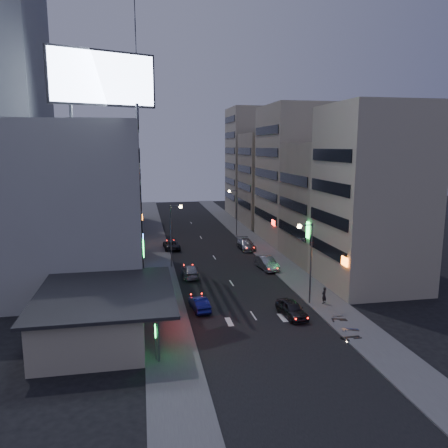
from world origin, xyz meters
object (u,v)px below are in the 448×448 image
object	(u,v)px
person	(324,295)
scooter_silver_b	(341,310)
parked_car_left	(171,245)
scooter_black_a	(359,329)
scooter_blue	(359,323)
scooter_silver_a	(352,323)
scooter_black_b	(347,312)
road_car_silver	(190,271)
parked_car_right_far	(246,244)
parked_car_right_near	(292,309)
parked_car_right_mid	(267,263)
road_car_blue	(199,304)

from	to	relation	value
person	scooter_silver_b	world-z (taller)	person
parked_car_left	scooter_black_a	distance (m)	36.75
scooter_blue	scooter_silver_a	bearing A→B (deg)	82.78
person	scooter_black_b	distance (m)	4.11
road_car_silver	scooter_black_a	xyz separation A→B (m)	(11.76, -19.42, 0.05)
scooter_black_b	scooter_silver_b	size ratio (longest dim) A/B	1.22
parked_car_right_far	scooter_blue	bearing A→B (deg)	-86.08
parked_car_left	scooter_black_a	bearing A→B (deg)	107.88
parked_car_left	scooter_silver_a	xyz separation A→B (m)	(13.16, -32.90, -0.08)
parked_car_right_near	parked_car_right_far	distance (m)	26.95
scooter_black_a	parked_car_right_far	bearing A→B (deg)	1.43
scooter_silver_a	parked_car_left	bearing A→B (deg)	26.75
parked_car_right_near	person	world-z (taller)	person
scooter_black_b	scooter_silver_a	bearing A→B (deg)	-177.80
parked_car_right_mid	parked_car_left	distance (m)	17.51
scooter_silver_a	scooter_silver_b	distance (m)	3.06
road_car_blue	road_car_silver	bearing A→B (deg)	-98.68
scooter_silver_a	parked_car_right_near	bearing A→B (deg)	52.84
parked_car_right_far	scooter_black_a	world-z (taller)	parked_car_right_far
scooter_black_a	scooter_silver_b	distance (m)	4.56
road_car_blue	scooter_black_a	bearing A→B (deg)	138.54
road_car_blue	scooter_blue	xyz separation A→B (m)	(12.78, -7.19, 0.00)
parked_car_right_near	road_car_silver	distance (m)	16.20
parked_car_right_mid	scooter_black_a	world-z (taller)	parked_car_right_mid
scooter_silver_a	scooter_black_b	size ratio (longest dim) A/B	0.81
parked_car_right_near	parked_car_right_far	world-z (taller)	parked_car_right_far
parked_car_right_mid	scooter_black_b	distance (m)	17.58
scooter_silver_a	scooter_blue	world-z (taller)	scooter_blue
road_car_blue	scooter_silver_b	distance (m)	13.30
parked_car_right_mid	road_car_silver	bearing A→B (deg)	-177.71
parked_car_right_near	parked_car_right_mid	distance (m)	15.85
parked_car_right_mid	scooter_silver_a	xyz separation A→B (m)	(1.96, -19.44, -0.19)
road_car_blue	parked_car_right_far	bearing A→B (deg)	-120.35
scooter_blue	scooter_black_b	bearing A→B (deg)	22.35
road_car_blue	road_car_silver	xyz separation A→B (m)	(0.37, 11.01, 0.04)
scooter_black_b	scooter_black_a	bearing A→B (deg)	-175.54
scooter_blue	road_car_silver	bearing A→B (deg)	56.27
road_car_silver	person	bearing A→B (deg)	136.46
parked_car_right_near	road_car_blue	distance (m)	8.77
scooter_black_a	scooter_black_b	size ratio (longest dim) A/B	1.01
parked_car_right_near	person	distance (m)	4.82
parked_car_left	person	world-z (taller)	person
parked_car_right_far	scooter_silver_a	bearing A→B (deg)	-86.90
parked_car_left	parked_car_right_near	bearing A→B (deg)	104.39
scooter_silver_a	scooter_black_b	bearing A→B (deg)	-7.48
parked_car_left	road_car_blue	xyz separation A→B (m)	(0.85, -25.97, -0.04)
road_car_silver	scooter_silver_b	distance (m)	19.35
scooter_black_b	road_car_silver	bearing A→B (deg)	52.52
parked_car_right_mid	parked_car_left	bearing A→B (deg)	123.49
road_car_blue	scooter_silver_a	size ratio (longest dim) A/B	2.46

